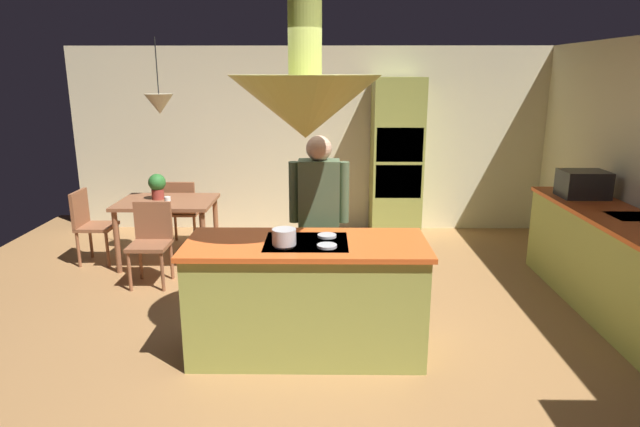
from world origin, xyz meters
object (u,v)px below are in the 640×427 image
chair_by_back_wall (182,209)px  oven_tower (396,159)px  dining_table (167,209)px  potted_plant_on_table (157,185)px  kitchen_island (307,297)px  cup_on_table (168,201)px  chair_facing_island (151,237)px  microwave_on_counter (583,184)px  person_at_island (319,216)px  chair_at_corner (90,221)px  cooking_pot_on_cooktop (284,237)px

chair_by_back_wall → oven_tower: bearing=-169.6°
dining_table → potted_plant_on_table: potted_plant_on_table is taller
oven_tower → kitchen_island: bearing=-108.7°
cup_on_table → dining_table: bearing=109.9°
chair_facing_island → microwave_on_counter: bearing=1.3°
chair_facing_island → person_at_island: bearing=-24.3°
kitchen_island → potted_plant_on_table: 2.86m
oven_tower → chair_by_back_wall: 2.90m
chair_by_back_wall → microwave_on_counter: microwave_on_counter is taller
chair_by_back_wall → potted_plant_on_table: (-0.12, -0.56, 0.42)m
oven_tower → dining_table: oven_tower is taller
person_at_island → cup_on_table: bearing=144.3°
chair_at_corner → cup_on_table: size_ratio=9.67×
cooking_pot_on_cooktop → dining_table: bearing=124.6°
chair_by_back_wall → potted_plant_on_table: 0.71m
kitchen_island → potted_plant_on_table: (-1.82, 2.16, 0.46)m
potted_plant_on_table → microwave_on_counter: size_ratio=0.65×
dining_table → cooking_pot_on_cooktop: 2.73m
person_at_island → chair_at_corner: bearing=152.1°
dining_table → chair_facing_island: size_ratio=1.26×
dining_table → person_at_island: bearing=-38.8°
dining_table → cup_on_table: bearing=-70.1°
oven_tower → chair_at_corner: 3.94m
chair_at_corner → cooking_pot_on_cooktop: cooking_pot_on_cooktop is taller
chair_facing_island → chair_at_corner: bearing=145.8°
oven_tower → person_at_island: 2.77m
dining_table → potted_plant_on_table: (-0.12, 0.06, 0.27)m
oven_tower → chair_facing_island: size_ratio=2.46×
chair_by_back_wall → chair_at_corner: bearing=34.2°
chair_by_back_wall → potted_plant_on_table: potted_plant_on_table is taller
chair_by_back_wall → cup_on_table: 0.89m
microwave_on_counter → cooking_pot_on_cooktop: bearing=-150.4°
kitchen_island → cooking_pot_on_cooktop: (-0.16, -0.13, 0.54)m
kitchen_island → microwave_on_counter: 3.30m
cup_on_table → chair_at_corner: bearing=168.5°
cup_on_table → cooking_pot_on_cooktop: size_ratio=0.50×
kitchen_island → chair_facing_island: bearing=139.1°
kitchen_island → oven_tower: 3.48m
dining_table → chair_facing_island: 0.65m
chair_by_back_wall → chair_facing_island: bearing=90.0°
dining_table → chair_by_back_wall: bearing=90.0°
microwave_on_counter → chair_by_back_wall: bearing=165.7°
chair_by_back_wall → cooking_pot_on_cooktop: size_ratio=4.83×
kitchen_island → oven_tower: size_ratio=0.88×
person_at_island → cooking_pot_on_cooktop: size_ratio=9.31×
potted_plant_on_table → dining_table: bearing=-29.2°
person_at_island → cooking_pot_on_cooktop: bearing=-107.5°
person_at_island → cup_on_table: 2.12m
kitchen_island → chair_at_corner: size_ratio=2.16×
oven_tower → person_at_island: bearing=-111.4°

